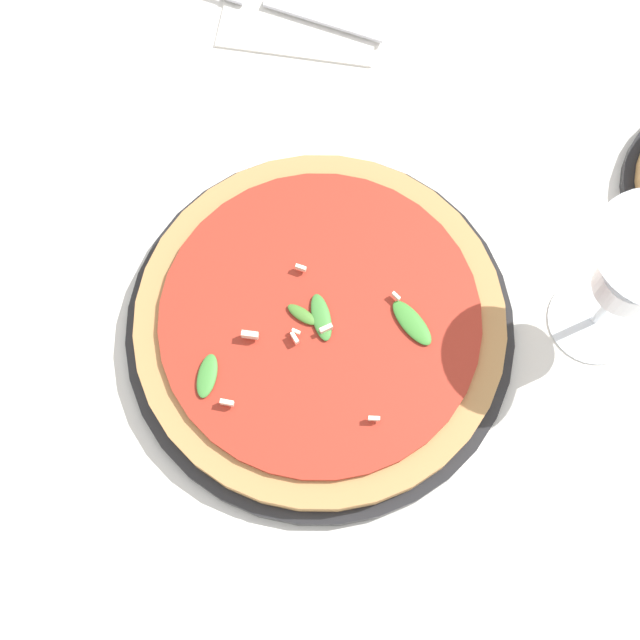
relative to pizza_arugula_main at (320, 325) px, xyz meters
name	(u,v)px	position (x,y,z in m)	size (l,w,h in m)	color
ground_plane	(334,343)	(-0.01, 0.01, -0.02)	(6.00, 6.00, 0.00)	silver
pizza_arugula_main	(320,325)	(0.00, 0.00, 0.00)	(0.34, 0.34, 0.05)	black
wine_glass	(637,269)	(-0.24, 0.01, 0.10)	(0.10, 0.10, 0.16)	white
napkin	(296,14)	(-0.01, -0.33, -0.01)	(0.18, 0.14, 0.01)	silver
fork	(289,8)	(0.00, -0.34, -0.01)	(0.19, 0.10, 0.00)	silver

